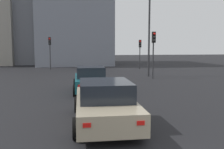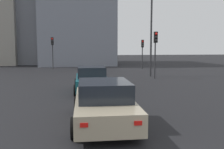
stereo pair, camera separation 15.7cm
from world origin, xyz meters
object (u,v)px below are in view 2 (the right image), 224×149
(traffic_light_near_right, at_px, (156,45))
(traffic_light_near_left, at_px, (52,46))
(car_beige_right_second, at_px, (104,102))
(traffic_light_far_left, at_px, (143,48))
(street_lamp_kerbside, at_px, (151,24))
(car_teal_right_lead, at_px, (91,80))

(traffic_light_near_right, bearing_deg, traffic_light_near_left, -144.75)
(car_beige_right_second, bearing_deg, traffic_light_far_left, -17.40)
(traffic_light_far_left, height_order, street_lamp_kerbside, street_lamp_kerbside)
(car_beige_right_second, relative_size, traffic_light_far_left, 1.36)
(traffic_light_far_left, xyz_separation_m, street_lamp_kerbside, (-7.33, 1.33, 2.12))
(car_beige_right_second, distance_m, traffic_light_near_right, 12.82)
(traffic_light_near_left, height_order, traffic_light_far_left, traffic_light_near_left)
(car_teal_right_lead, bearing_deg, street_lamp_kerbside, -38.29)
(car_beige_right_second, xyz_separation_m, street_lamp_kerbside, (12.93, -5.83, 3.93))
(car_teal_right_lead, relative_size, traffic_light_near_left, 1.10)
(traffic_light_near_right, height_order, street_lamp_kerbside, street_lamp_kerbside)
(traffic_light_near_left, distance_m, traffic_light_near_right, 13.68)
(car_beige_right_second, relative_size, street_lamp_kerbside, 0.60)
(car_teal_right_lead, height_order, traffic_light_far_left, traffic_light_far_left)
(car_teal_right_lead, relative_size, traffic_light_far_left, 1.19)
(car_teal_right_lead, distance_m, car_beige_right_second, 5.94)
(traffic_light_near_left, height_order, street_lamp_kerbside, street_lamp_kerbside)
(traffic_light_far_left, bearing_deg, traffic_light_near_right, -9.00)
(traffic_light_near_left, xyz_separation_m, traffic_light_near_right, (-10.18, -9.14, 0.06))
(traffic_light_near_right, bearing_deg, street_lamp_kerbside, 168.69)
(traffic_light_near_left, xyz_separation_m, street_lamp_kerbside, (-8.55, -9.27, 1.92))
(car_teal_right_lead, bearing_deg, traffic_light_far_left, -25.03)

